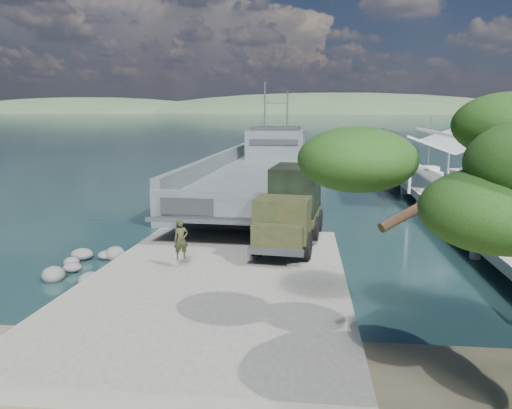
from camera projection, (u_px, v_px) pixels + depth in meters
name	position (u px, v px, depth m)	size (l,w,h in m)	color
ground	(223.00, 279.00, 20.79)	(1400.00, 1400.00, 0.00)	#163535
boat_ramp	(218.00, 281.00, 19.77)	(10.00, 18.00, 0.50)	slate
shoreline_rocks	(85.00, 270.00, 21.90)	(3.20, 5.60, 0.90)	#5C5B59
distant_headlands	(349.00, 113.00, 562.42)	(1000.00, 240.00, 48.00)	#405535
pier	(435.00, 180.00, 37.50)	(6.40, 44.00, 6.10)	#9F9E95
landing_craft	(262.00, 180.00, 42.92)	(10.54, 35.26, 10.35)	#485155
military_truck	(292.00, 206.00, 24.30)	(3.29, 7.97, 3.59)	black
soldier	(181.00, 249.00, 20.42)	(0.60, 0.40, 1.65)	#1D2F1A
sailboat_near	(428.00, 172.00, 51.98)	(1.98, 5.18, 6.16)	silver
sailboat_far	(465.00, 174.00, 50.38)	(2.43, 5.17, 6.07)	silver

